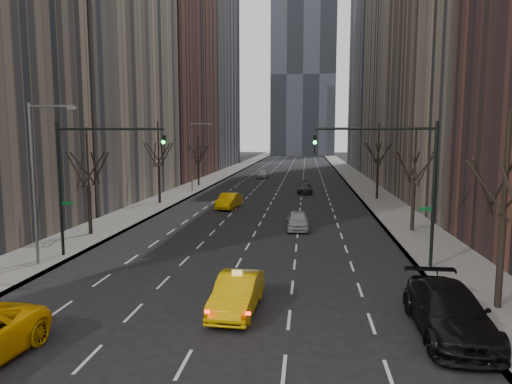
% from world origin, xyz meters
% --- Properties ---
extents(ground, '(400.00, 400.00, 0.00)m').
position_xyz_m(ground, '(0.00, 0.00, 0.00)').
color(ground, black).
rests_on(ground, ground).
extents(sidewalk_left, '(4.50, 320.00, 0.15)m').
position_xyz_m(sidewalk_left, '(-12.25, 70.00, 0.07)').
color(sidewalk_left, slate).
rests_on(sidewalk_left, ground).
extents(sidewalk_right, '(4.50, 320.00, 0.15)m').
position_xyz_m(sidewalk_right, '(12.25, 70.00, 0.07)').
color(sidewalk_right, slate).
rests_on(sidewalk_right, ground).
extents(bld_left_far, '(14.00, 28.00, 44.00)m').
position_xyz_m(bld_left_far, '(-21.50, 66.00, 22.00)').
color(bld_left_far, brown).
rests_on(bld_left_far, ground).
extents(bld_left_deep, '(14.00, 30.00, 60.00)m').
position_xyz_m(bld_left_deep, '(-21.50, 96.00, 30.00)').
color(bld_left_deep, slate).
rests_on(bld_left_deep, ground).
extents(bld_right_far, '(14.00, 28.00, 50.00)m').
position_xyz_m(bld_right_far, '(21.50, 64.00, 25.00)').
color(bld_right_far, gray).
rests_on(bld_right_far, ground).
extents(bld_right_deep, '(14.00, 30.00, 58.00)m').
position_xyz_m(bld_right_deep, '(21.50, 95.00, 29.00)').
color(bld_right_deep, slate).
rests_on(bld_right_deep, ground).
extents(tree_lw_b, '(3.36, 3.50, 7.82)m').
position_xyz_m(tree_lw_b, '(-12.00, 18.00, 3.72)').
color(tree_lw_b, black).
rests_on(tree_lw_b, ground).
extents(tree_lw_c, '(3.36, 3.50, 8.74)m').
position_xyz_m(tree_lw_c, '(-12.00, 34.00, 4.04)').
color(tree_lw_c, black).
rests_on(tree_lw_c, ground).
extents(tree_lw_d, '(3.36, 3.50, 7.36)m').
position_xyz_m(tree_lw_d, '(-12.00, 52.00, 3.56)').
color(tree_lw_d, black).
rests_on(tree_lw_d, ground).
extents(tree_rw_a, '(3.36, 3.50, 8.28)m').
position_xyz_m(tree_rw_a, '(12.00, 6.00, 3.88)').
color(tree_rw_a, black).
rests_on(tree_rw_a, ground).
extents(tree_rw_b, '(3.36, 3.50, 7.82)m').
position_xyz_m(tree_rw_b, '(12.00, 22.00, 3.72)').
color(tree_rw_b, black).
rests_on(tree_rw_b, ground).
extents(tree_rw_c, '(3.36, 3.50, 8.74)m').
position_xyz_m(tree_rw_c, '(12.00, 40.00, 4.04)').
color(tree_rw_c, black).
rests_on(tree_rw_c, ground).
extents(traffic_mast_left, '(6.69, 0.39, 8.00)m').
position_xyz_m(traffic_mast_left, '(-9.11, 12.00, 5.49)').
color(traffic_mast_left, black).
rests_on(traffic_mast_left, ground).
extents(traffic_mast_right, '(6.69, 0.39, 8.00)m').
position_xyz_m(traffic_mast_right, '(9.11, 12.00, 5.49)').
color(traffic_mast_right, black).
rests_on(traffic_mast_right, ground).
extents(streetlight_near, '(2.83, 0.22, 9.00)m').
position_xyz_m(streetlight_near, '(-10.84, 10.00, 5.62)').
color(streetlight_near, slate).
rests_on(streetlight_near, ground).
extents(streetlight_far, '(2.83, 0.22, 9.00)m').
position_xyz_m(streetlight_far, '(-10.84, 45.00, 5.62)').
color(streetlight_far, slate).
rests_on(streetlight_far, ground).
extents(taxi_sedan, '(1.90, 4.78, 1.55)m').
position_xyz_m(taxi_sedan, '(1.04, 4.70, 0.77)').
color(taxi_sedan, '#DEA704').
rests_on(taxi_sedan, ground).
extents(silver_sedan_ahead, '(1.87, 4.34, 1.46)m').
position_xyz_m(silver_sedan_ahead, '(3.22, 22.03, 0.73)').
color(silver_sedan_ahead, '#A9ABB2').
rests_on(silver_sedan_ahead, ground).
extents(parked_suv_black, '(2.54, 6.13, 1.77)m').
position_xyz_m(parked_suv_black, '(9.20, 3.33, 0.89)').
color(parked_suv_black, black).
rests_on(parked_suv_black, ground).
extents(far_taxi, '(2.19, 4.87, 1.55)m').
position_xyz_m(far_taxi, '(-4.00, 31.84, 0.78)').
color(far_taxi, '#FEB905').
rests_on(far_taxi, ground).
extents(far_suv_grey, '(2.08, 4.89, 1.41)m').
position_xyz_m(far_suv_grey, '(3.62, 45.48, 0.70)').
color(far_suv_grey, '#2B2A2F').
rests_on(far_suv_grey, ground).
extents(far_car_white, '(2.16, 4.36, 1.43)m').
position_xyz_m(far_car_white, '(-3.77, 66.26, 0.72)').
color(far_car_white, silver).
rests_on(far_car_white, ground).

